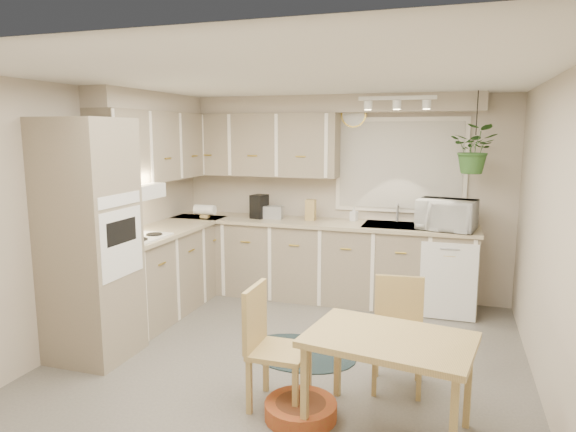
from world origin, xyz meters
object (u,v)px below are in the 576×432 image
object	(u,v)px
braided_rug	(300,352)
pet_bed	(301,410)
microwave	(447,211)
chair_back	(398,336)
dining_table	(388,384)
chair_left	(280,348)

from	to	relation	value
braided_rug	pet_bed	bearing A→B (deg)	-73.03
microwave	braided_rug	bearing A→B (deg)	-117.34
chair_back	microwave	xyz separation A→B (m)	(0.30, 1.85, 0.71)
braided_rug	pet_bed	size ratio (longest dim) A/B	2.08
chair_back	pet_bed	xyz separation A→B (m)	(-0.59, -0.65, -0.37)
braided_rug	pet_bed	distance (m)	1.07
dining_table	pet_bed	bearing A→B (deg)	-177.60
dining_table	chair_back	distance (m)	0.63
chair_left	pet_bed	distance (m)	0.45
chair_back	microwave	world-z (taller)	microwave
chair_left	pet_bed	size ratio (longest dim) A/B	1.75
dining_table	pet_bed	size ratio (longest dim) A/B	2.08
dining_table	chair_left	distance (m)	0.80
chair_left	braided_rug	world-z (taller)	chair_left
braided_rug	microwave	xyz separation A→B (m)	(1.20, 1.47, 1.14)
chair_back	braided_rug	size ratio (longest dim) A/B	0.81
chair_left	pet_bed	xyz separation A→B (m)	(0.19, -0.12, -0.39)
chair_left	braided_rug	size ratio (longest dim) A/B	0.84
dining_table	chair_left	world-z (taller)	chair_left
chair_left	microwave	distance (m)	2.71
chair_back	microwave	size ratio (longest dim) A/B	1.44
dining_table	pet_bed	world-z (taller)	dining_table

